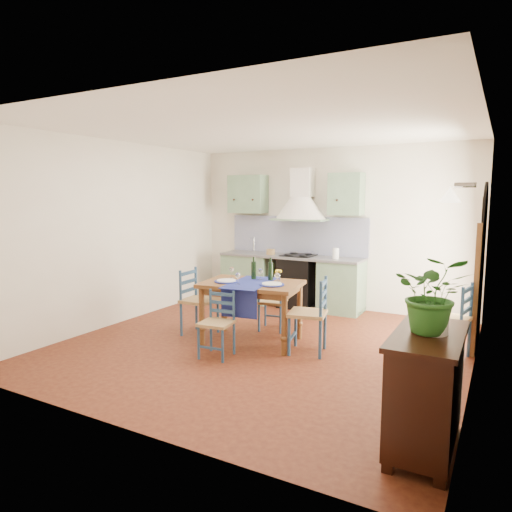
{
  "coord_description": "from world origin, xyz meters",
  "views": [
    {
      "loc": [
        2.72,
        -5.18,
        1.97
      ],
      "look_at": [
        -0.27,
        0.3,
        1.14
      ],
      "focal_mm": 32.0,
      "sensor_mm": 36.0,
      "label": 1
    }
  ],
  "objects_px": {
    "dining_table": "(252,289)",
    "chair_near": "(217,323)",
    "sideboard": "(426,386)",
    "potted_plant": "(433,294)"
  },
  "relations": [
    {
      "from": "sideboard",
      "to": "chair_near",
      "type": "bearing_deg",
      "value": 159.25
    },
    {
      "from": "dining_table",
      "to": "chair_near",
      "type": "xyz_separation_m",
      "value": [
        -0.1,
        -0.69,
        -0.31
      ]
    },
    {
      "from": "dining_table",
      "to": "sideboard",
      "type": "bearing_deg",
      "value": -33.92
    },
    {
      "from": "chair_near",
      "to": "potted_plant",
      "type": "relative_size",
      "value": 1.35
    },
    {
      "from": "dining_table",
      "to": "sideboard",
      "type": "distance_m",
      "value": 2.98
    },
    {
      "from": "potted_plant",
      "to": "dining_table",
      "type": "bearing_deg",
      "value": 146.54
    },
    {
      "from": "dining_table",
      "to": "chair_near",
      "type": "distance_m",
      "value": 0.76
    },
    {
      "from": "chair_near",
      "to": "sideboard",
      "type": "height_order",
      "value": "sideboard"
    },
    {
      "from": "dining_table",
      "to": "sideboard",
      "type": "xyz_separation_m",
      "value": [
        2.46,
        -1.66,
        -0.22
      ]
    },
    {
      "from": "chair_near",
      "to": "potted_plant",
      "type": "height_order",
      "value": "potted_plant"
    }
  ]
}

